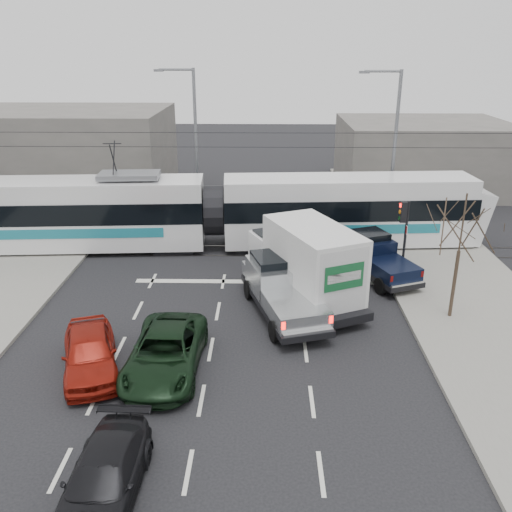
{
  "coord_description": "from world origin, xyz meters",
  "views": [
    {
      "loc": [
        0.25,
        -16.88,
        10.19
      ],
      "look_at": [
        -0.16,
        4.65,
        1.8
      ],
      "focal_mm": 38.0,
      "sensor_mm": 36.0,
      "label": 1
    }
  ],
  "objects_px": {
    "navy_pickup": "(375,256)",
    "dark_car": "(104,479)",
    "red_car": "(90,352)",
    "box_truck": "(306,263)",
    "street_lamp_near": "(392,142)",
    "traffic_signal": "(404,223)",
    "street_lamp_far": "(193,136)",
    "green_car": "(165,353)",
    "bare_tree": "(462,229)",
    "tram": "(213,212)",
    "silver_pickup": "(281,287)"
  },
  "relations": [
    {
      "from": "street_lamp_far",
      "to": "silver_pickup",
      "type": "relative_size",
      "value": 1.44
    },
    {
      "from": "tram",
      "to": "dark_car",
      "type": "relative_size",
      "value": 6.57
    },
    {
      "from": "box_truck",
      "to": "street_lamp_near",
      "type": "bearing_deg",
      "value": 36.85
    },
    {
      "from": "navy_pickup",
      "to": "dark_car",
      "type": "xyz_separation_m",
      "value": [
        -8.95,
        -13.69,
        -0.38
      ]
    },
    {
      "from": "box_truck",
      "to": "dark_car",
      "type": "xyz_separation_m",
      "value": [
        -5.49,
        -11.07,
        -1.1
      ]
    },
    {
      "from": "red_car",
      "to": "silver_pickup",
      "type": "bearing_deg",
      "value": 16.82
    },
    {
      "from": "street_lamp_far",
      "to": "navy_pickup",
      "type": "distance_m",
      "value": 13.92
    },
    {
      "from": "navy_pickup",
      "to": "traffic_signal",
      "type": "bearing_deg",
      "value": -35.58
    },
    {
      "from": "street_lamp_near",
      "to": "dark_car",
      "type": "height_order",
      "value": "street_lamp_near"
    },
    {
      "from": "tram",
      "to": "red_car",
      "type": "distance_m",
      "value": 12.47
    },
    {
      "from": "street_lamp_near",
      "to": "navy_pickup",
      "type": "xyz_separation_m",
      "value": [
        -1.93,
        -7.23,
        -4.12
      ]
    },
    {
      "from": "bare_tree",
      "to": "traffic_signal",
      "type": "xyz_separation_m",
      "value": [
        -1.13,
        4.0,
        -1.05
      ]
    },
    {
      "from": "street_lamp_far",
      "to": "navy_pickup",
      "type": "relative_size",
      "value": 1.77
    },
    {
      "from": "street_lamp_near",
      "to": "silver_pickup",
      "type": "relative_size",
      "value": 1.44
    },
    {
      "from": "bare_tree",
      "to": "traffic_signal",
      "type": "distance_m",
      "value": 4.28
    },
    {
      "from": "bare_tree",
      "to": "street_lamp_near",
      "type": "height_order",
      "value": "street_lamp_near"
    },
    {
      "from": "silver_pickup",
      "to": "red_car",
      "type": "bearing_deg",
      "value": -161.11
    },
    {
      "from": "navy_pickup",
      "to": "green_car",
      "type": "distance_m",
      "value": 11.75
    },
    {
      "from": "box_truck",
      "to": "navy_pickup",
      "type": "xyz_separation_m",
      "value": [
        3.46,
        2.61,
        -0.72
      ]
    },
    {
      "from": "navy_pickup",
      "to": "dark_car",
      "type": "bearing_deg",
      "value": -144.53
    },
    {
      "from": "bare_tree",
      "to": "dark_car",
      "type": "distance_m",
      "value": 14.94
    },
    {
      "from": "green_car",
      "to": "street_lamp_far",
      "type": "bearing_deg",
      "value": 94.96
    },
    {
      "from": "navy_pickup",
      "to": "dark_car",
      "type": "relative_size",
      "value": 1.21
    },
    {
      "from": "street_lamp_near",
      "to": "red_car",
      "type": "height_order",
      "value": "street_lamp_near"
    },
    {
      "from": "street_lamp_near",
      "to": "red_car",
      "type": "relative_size",
      "value": 2.12
    },
    {
      "from": "green_car",
      "to": "street_lamp_near",
      "type": "bearing_deg",
      "value": 57.28
    },
    {
      "from": "traffic_signal",
      "to": "street_lamp_far",
      "type": "bearing_deg",
      "value": 138.28
    },
    {
      "from": "bare_tree",
      "to": "red_car",
      "type": "distance_m",
      "value": 14.08
    },
    {
      "from": "silver_pickup",
      "to": "dark_car",
      "type": "relative_size",
      "value": 1.49
    },
    {
      "from": "traffic_signal",
      "to": "street_lamp_far",
      "type": "xyz_separation_m",
      "value": [
        -10.66,
        9.5,
        2.37
      ]
    },
    {
      "from": "street_lamp_near",
      "to": "silver_pickup",
      "type": "distance_m",
      "value": 13.31
    },
    {
      "from": "dark_car",
      "to": "silver_pickup",
      "type": "bearing_deg",
      "value": 67.47
    },
    {
      "from": "tram",
      "to": "silver_pickup",
      "type": "relative_size",
      "value": 4.4
    },
    {
      "from": "street_lamp_far",
      "to": "green_car",
      "type": "xyz_separation_m",
      "value": [
        1.13,
        -17.39,
        -4.42
      ]
    },
    {
      "from": "silver_pickup",
      "to": "green_car",
      "type": "xyz_separation_m",
      "value": [
        -3.92,
        -4.47,
        -0.38
      ]
    },
    {
      "from": "box_truck",
      "to": "green_car",
      "type": "bearing_deg",
      "value": -156.34
    },
    {
      "from": "box_truck",
      "to": "street_lamp_far",
      "type": "bearing_deg",
      "value": 92.84
    },
    {
      "from": "box_truck",
      "to": "red_car",
      "type": "bearing_deg",
      "value": -167.53
    },
    {
      "from": "navy_pickup",
      "to": "green_car",
      "type": "bearing_deg",
      "value": -157.31
    },
    {
      "from": "traffic_signal",
      "to": "red_car",
      "type": "relative_size",
      "value": 0.85
    },
    {
      "from": "box_truck",
      "to": "red_car",
      "type": "height_order",
      "value": "box_truck"
    },
    {
      "from": "traffic_signal",
      "to": "dark_car",
      "type": "relative_size",
      "value": 0.86
    },
    {
      "from": "traffic_signal",
      "to": "tram",
      "type": "distance_m",
      "value": 9.93
    },
    {
      "from": "silver_pickup",
      "to": "green_car",
      "type": "height_order",
      "value": "silver_pickup"
    },
    {
      "from": "bare_tree",
      "to": "navy_pickup",
      "type": "xyz_separation_m",
      "value": [
        -2.21,
        4.27,
        -2.8
      ]
    },
    {
      "from": "silver_pickup",
      "to": "red_car",
      "type": "xyz_separation_m",
      "value": [
        -6.42,
        -4.54,
        -0.35
      ]
    },
    {
      "from": "navy_pickup",
      "to": "dark_car",
      "type": "height_order",
      "value": "navy_pickup"
    },
    {
      "from": "red_car",
      "to": "box_truck",
      "type": "bearing_deg",
      "value": 18.5
    },
    {
      "from": "street_lamp_far",
      "to": "green_car",
      "type": "relative_size",
      "value": 1.8
    },
    {
      "from": "silver_pickup",
      "to": "box_truck",
      "type": "distance_m",
      "value": 1.64
    }
  ]
}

